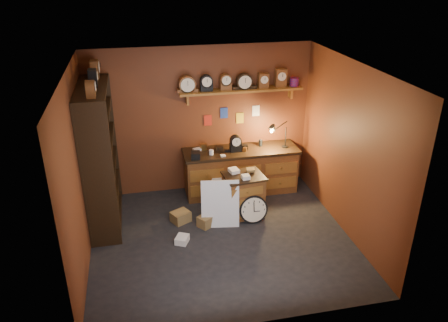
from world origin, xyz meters
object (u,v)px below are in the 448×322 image
at_px(shelving_unit, 98,151).
at_px(low_cabinet, 243,193).
at_px(workbench, 241,168).
at_px(big_round_clock, 253,209).

xyz_separation_m(shelving_unit, low_cabinet, (2.31, -0.31, -0.85)).
height_order(shelving_unit, workbench, shelving_unit).
bearing_deg(big_round_clock, workbench, 87.29).
distance_m(shelving_unit, low_cabinet, 2.48).
xyz_separation_m(shelving_unit, workbench, (2.47, 0.49, -0.78)).
xyz_separation_m(shelving_unit, big_round_clock, (2.41, -0.59, -1.02)).
height_order(shelving_unit, low_cabinet, shelving_unit).
xyz_separation_m(workbench, low_cabinet, (-0.15, -0.81, -0.07)).
bearing_deg(shelving_unit, workbench, 11.34).
bearing_deg(low_cabinet, shelving_unit, 165.56).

